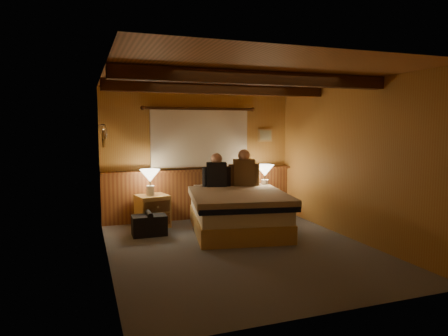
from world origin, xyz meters
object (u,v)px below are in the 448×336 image
nightstand_left (153,211)px  lamp_right (265,172)px  person_left (217,173)px  lamp_left (150,177)px  nightstand_right (261,203)px  person_right (244,171)px  duffel_bag (149,225)px  bed (237,211)px

nightstand_left → lamp_right: lamp_right is taller
person_left → lamp_left: bearing=-167.8°
nightstand_right → person_right: bearing=-179.3°
lamp_right → duffel_bag: 2.37m
lamp_right → person_right: person_right is taller
nightstand_right → lamp_right: 0.60m
nightstand_left → duffel_bag: 0.54m
lamp_right → person_right: size_ratio=0.65×
lamp_left → person_right: bearing=-3.3°
nightstand_left → person_left: (1.14, -0.06, 0.62)m
nightstand_left → person_left: person_left is taller
bed → duffel_bag: bearing=-179.5°
lamp_left → nightstand_left: bearing=39.1°
person_left → duffel_bag: size_ratio=1.15×
bed → nightstand_left: bearing=159.7°
nightstand_right → duffel_bag: size_ratio=1.12×
lamp_left → lamp_right: 2.12m
nightstand_left → lamp_left: size_ratio=1.32×
lamp_right → person_left: bearing=178.8°
person_right → duffel_bag: size_ratio=1.27×
lamp_left → person_right: person_right is taller
bed → lamp_right: lamp_right is taller
nightstand_right → duffel_bag: 2.23m
lamp_left → duffel_bag: (-0.10, -0.48, -0.70)m
person_left → duffel_bag: (-1.28, -0.45, -0.73)m
lamp_right → nightstand_left: bearing=177.8°
lamp_left → duffel_bag: bearing=-102.0°
nightstand_left → nightstand_right: (2.03, -0.04, 0.01)m
lamp_left → lamp_right: bearing=-1.4°
bed → person_right: person_right is taller
nightstand_right → lamp_left: (-2.07, 0.01, 0.58)m
person_left → person_right: person_right is taller
bed → lamp_left: (-1.31, 0.71, 0.53)m
nightstand_right → lamp_right: bearing=-55.0°
duffel_bag → nightstand_right: bearing=12.9°
nightstand_left → bed: bearing=-42.3°
person_left → duffel_bag: person_left is taller
nightstand_right → person_right: size_ratio=0.89×
bed → lamp_left: size_ratio=4.80×
lamp_right → lamp_left: bearing=178.6°
person_right → lamp_left: bearing=-167.4°
lamp_left → lamp_right: lamp_right is taller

